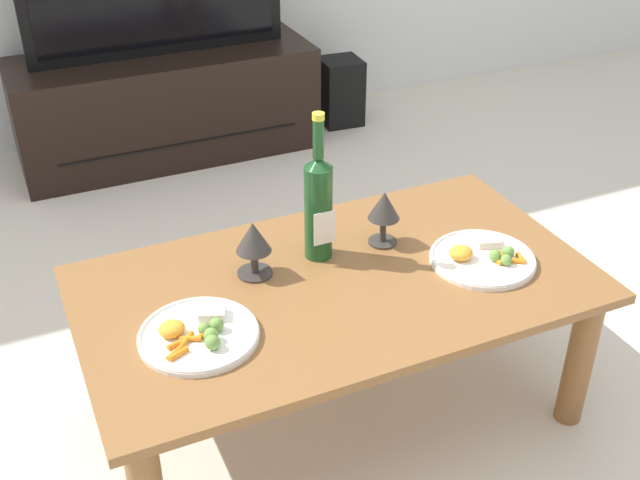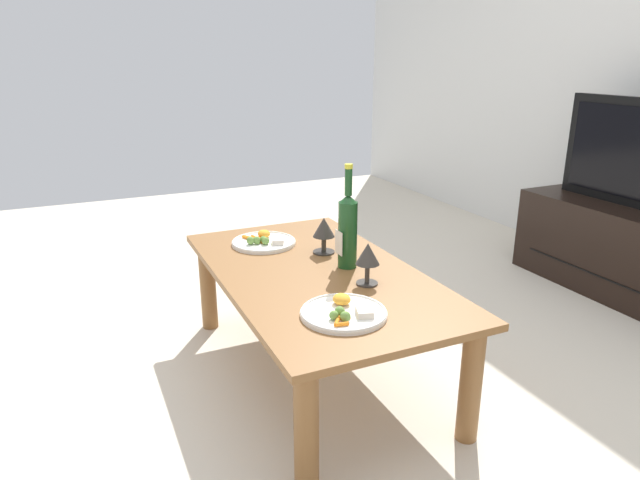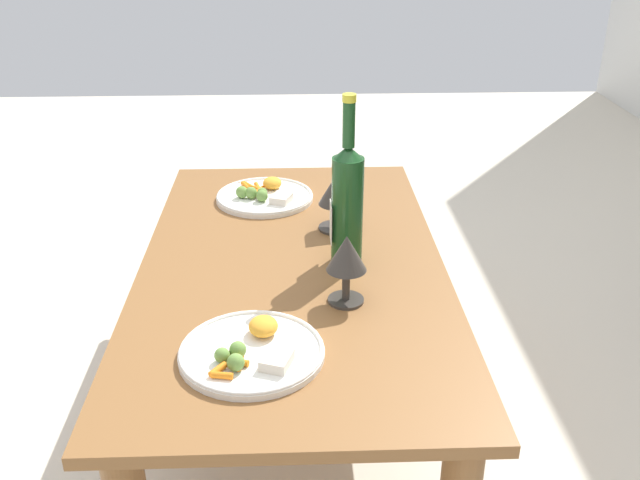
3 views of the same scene
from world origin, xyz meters
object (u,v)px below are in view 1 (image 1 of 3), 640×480
dinner_plate_left (198,334)px  dinner_plate_right (483,258)px  dining_table (337,304)px  floor_speaker (341,91)px  tv_stand (166,104)px  goblet_right (384,208)px  wine_bottle (318,203)px  goblet_left (253,240)px

dinner_plate_left → dinner_plate_right: size_ratio=1.00×
dining_table → floor_speaker: dining_table is taller
tv_stand → dinner_plate_left: size_ratio=4.76×
dinner_plate_left → goblet_right: bearing=18.5°
dining_table → tv_stand: bearing=89.3°
dinner_plate_right → tv_stand: bearing=100.6°
wine_bottle → goblet_left: 0.19m
tv_stand → floor_speaker: (0.83, -0.01, -0.07)m
dinner_plate_left → dinner_plate_right: (0.74, 0.00, -0.00)m
goblet_right → dinner_plate_left: 0.59m
tv_stand → floor_speaker: size_ratio=4.05×
tv_stand → goblet_right: goblet_right is taller
dining_table → wine_bottle: 0.25m
dinner_plate_left → goblet_left: bearing=42.9°
floor_speaker → dinner_plate_right: dinner_plate_right is taller
goblet_right → dinner_plate_right: goblet_right is taller
goblet_left → dinner_plate_left: 0.28m
dinner_plate_right → goblet_right: bearing=135.5°
floor_speaker → dinner_plate_right: (-0.49, -1.84, 0.28)m
tv_stand → goblet_right: 1.69m
floor_speaker → goblet_left: goblet_left is taller
dining_table → goblet_left: (-0.17, 0.11, 0.17)m
goblet_right → dinner_plate_right: (0.19, -0.18, -0.09)m
floor_speaker → goblet_right: goblet_right is taller
wine_bottle → dinner_plate_right: bearing=-28.5°
goblet_left → goblet_right: bearing=0.0°
floor_speaker → dinner_plate_left: bearing=-120.0°
goblet_right → dinner_plate_left: (-0.55, -0.18, -0.09)m
floor_speaker → dinner_plate_left: dinner_plate_left is taller
goblet_left → goblet_right: 0.35m
goblet_left → dinner_plate_right: size_ratio=0.55×
goblet_left → goblet_right: size_ratio=0.98×
goblet_right → dining_table: bearing=-149.1°
wine_bottle → goblet_right: size_ratio=2.60×
goblet_left → goblet_right: goblet_right is taller
dining_table → wine_bottle: size_ratio=3.21×
dining_table → floor_speaker: 1.97m
wine_bottle → dinner_plate_left: wine_bottle is taller
goblet_left → dinner_plate_left: size_ratio=0.55×
tv_stand → wine_bottle: bearing=-90.6°
tv_stand → dinner_plate_right: dinner_plate_right is taller
wine_bottle → goblet_right: bearing=-4.4°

